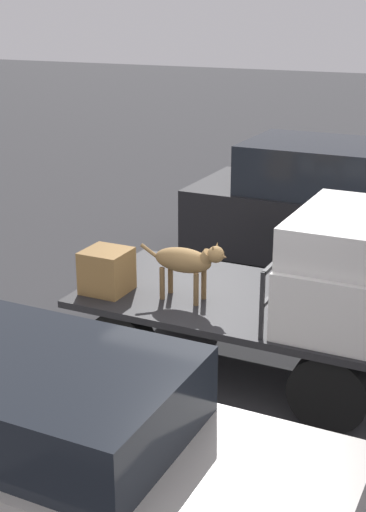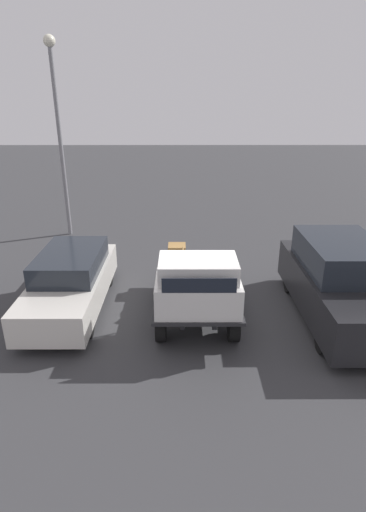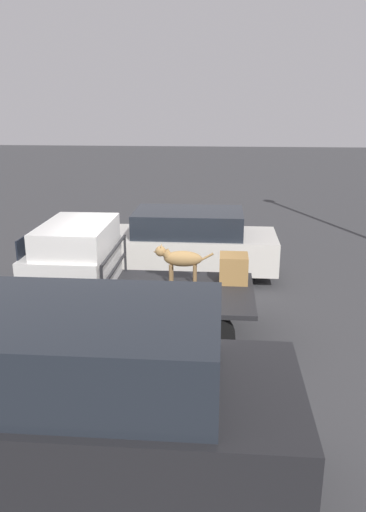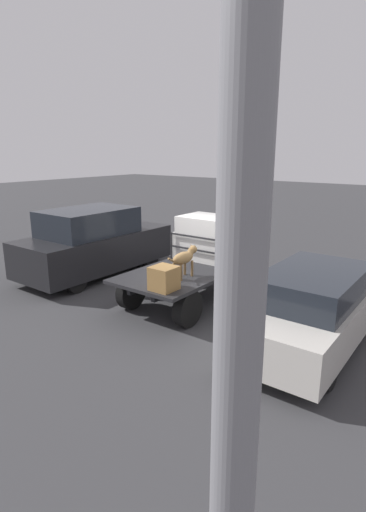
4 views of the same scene
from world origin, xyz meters
name	(u,v)px [view 1 (image 1 of 4)]	position (x,y,z in m)	size (l,w,h in m)	color
ground_plane	(246,367)	(0.00, 0.00, 0.00)	(80.00, 80.00, 0.00)	#38383A
flatbed_truck	(248,318)	(0.00, 0.00, 0.63)	(3.85, 2.03, 0.88)	black
truck_cab	(356,269)	(1.19, 0.00, 1.43)	(1.32, 1.91, 1.16)	silver
truck_headboard	(291,265)	(0.49, 0.00, 1.36)	(0.04, 1.91, 0.72)	#232326
dog	(188,261)	(-0.61, -0.33, 1.34)	(1.07, 0.28, 0.73)	brown
cargo_crate	(107,271)	(-1.57, -0.51, 1.13)	(0.51, 0.51, 0.51)	olive
parked_sedan	(47,450)	(-0.39, -3.33, 0.79)	(4.59, 1.73, 1.58)	black
parked_pickup_far	(341,211)	(0.15, 3.67, 1.00)	(4.84, 2.01, 2.06)	black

